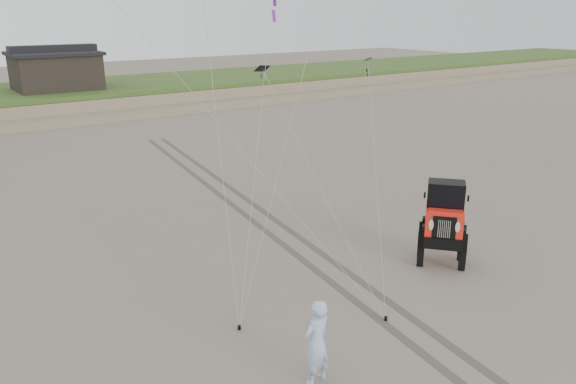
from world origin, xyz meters
TOP-DOWN VIEW (x-y plane):
  - ground at (0.00, 0.00)m, footprint 160.00×160.00m
  - dune_ridge at (0.00, 37.50)m, footprint 160.00×14.25m
  - cabin at (2.00, 37.00)m, footprint 6.40×5.40m
  - jeep at (4.34, 0.82)m, footprint 5.87×5.55m
  - man at (-2.48, -1.57)m, footprint 0.77×0.58m
  - stake_main at (-2.77, 1.16)m, footprint 0.08×0.08m
  - stake_aux at (0.51, -0.65)m, footprint 0.08×0.08m
  - tire_tracks at (2.00, 8.00)m, footprint 5.22×29.74m

SIDE VIEW (x-z plane):
  - ground at x=0.00m, z-range 0.00..0.00m
  - tire_tracks at x=2.00m, z-range 0.00..0.01m
  - stake_main at x=-2.77m, z-range 0.00..0.12m
  - stake_aux at x=0.51m, z-range 0.00..0.12m
  - dune_ridge at x=0.00m, z-range -0.04..1.68m
  - man at x=-2.48m, z-range 0.00..1.94m
  - jeep at x=4.34m, z-range 0.00..2.11m
  - cabin at x=2.00m, z-range 1.56..4.91m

